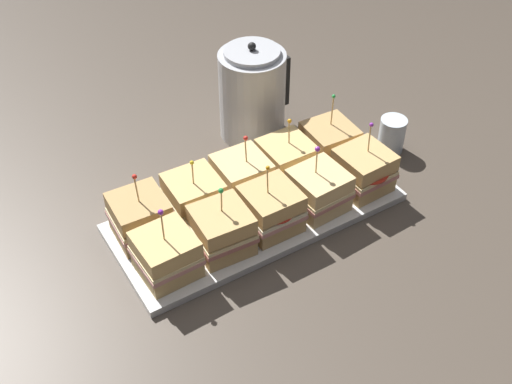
{
  "coord_description": "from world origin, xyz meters",
  "views": [
    {
      "loc": [
        -0.55,
        -0.89,
        1.01
      ],
      "look_at": [
        0.0,
        0.0,
        0.07
      ],
      "focal_mm": 45.0,
      "sensor_mm": 36.0,
      "label": 1
    }
  ],
  "objects_px": {
    "sandwich_front_right": "(319,190)",
    "sandwich_back_right": "(286,160)",
    "sandwich_front_center": "(271,209)",
    "sandwich_back_left": "(194,197)",
    "sandwich_back_center": "(242,178)",
    "sandwich_front_far_left": "(166,255)",
    "kettle_steel": "(252,94)",
    "sandwich_back_far_left": "(140,217)",
    "sandwich_front_far_right": "(363,170)",
    "serving_platter": "(256,212)",
    "sandwich_front_left": "(222,230)",
    "drinking_glass": "(392,135)",
    "sandwich_back_far_right": "(329,143)"
  },
  "relations": [
    {
      "from": "sandwich_back_far_right",
      "to": "sandwich_back_left",
      "type": "bearing_deg",
      "value": -179.55
    },
    {
      "from": "sandwich_back_left",
      "to": "kettle_steel",
      "type": "height_order",
      "value": "kettle_steel"
    },
    {
      "from": "sandwich_back_far_right",
      "to": "drinking_glass",
      "type": "bearing_deg",
      "value": -12.05
    },
    {
      "from": "sandwich_back_far_right",
      "to": "drinking_glass",
      "type": "height_order",
      "value": "sandwich_back_far_right"
    },
    {
      "from": "sandwich_front_center",
      "to": "sandwich_back_right",
      "type": "height_order",
      "value": "sandwich_front_center"
    },
    {
      "from": "sandwich_back_far_left",
      "to": "sandwich_back_left",
      "type": "relative_size",
      "value": 1.05
    },
    {
      "from": "sandwich_back_left",
      "to": "sandwich_back_center",
      "type": "distance_m",
      "value": 0.12
    },
    {
      "from": "sandwich_front_center",
      "to": "sandwich_back_right",
      "type": "relative_size",
      "value": 1.06
    },
    {
      "from": "sandwich_front_far_right",
      "to": "drinking_glass",
      "type": "height_order",
      "value": "sandwich_front_far_right"
    },
    {
      "from": "sandwich_back_right",
      "to": "sandwich_front_center",
      "type": "bearing_deg",
      "value": -134.41
    },
    {
      "from": "sandwich_front_left",
      "to": "sandwich_back_center",
      "type": "distance_m",
      "value": 0.17
    },
    {
      "from": "sandwich_back_left",
      "to": "sandwich_back_far_right",
      "type": "relative_size",
      "value": 0.9
    },
    {
      "from": "sandwich_front_far_left",
      "to": "kettle_steel",
      "type": "distance_m",
      "value": 0.53
    },
    {
      "from": "sandwich_back_right",
      "to": "kettle_steel",
      "type": "relative_size",
      "value": 0.61
    },
    {
      "from": "sandwich_back_left",
      "to": "sandwich_back_right",
      "type": "xyz_separation_m",
      "value": [
        0.24,
        0.0,
        -0.0
      ]
    },
    {
      "from": "sandwich_back_far_right",
      "to": "sandwich_front_right",
      "type": "bearing_deg",
      "value": -134.13
    },
    {
      "from": "sandwich_front_left",
      "to": "sandwich_front_far_right",
      "type": "relative_size",
      "value": 0.91
    },
    {
      "from": "sandwich_back_far_left",
      "to": "drinking_glass",
      "type": "distance_m",
      "value": 0.66
    },
    {
      "from": "sandwich_back_far_left",
      "to": "sandwich_front_far_right",
      "type": "bearing_deg",
      "value": -14.1
    },
    {
      "from": "sandwich_front_far_left",
      "to": "sandwich_back_right",
      "type": "xyz_separation_m",
      "value": [
        0.37,
        0.12,
        -0.0
      ]
    },
    {
      "from": "sandwich_front_far_right",
      "to": "drinking_glass",
      "type": "relative_size",
      "value": 1.89
    },
    {
      "from": "kettle_steel",
      "to": "sandwich_front_far_right",
      "type": "bearing_deg",
      "value": -74.67
    },
    {
      "from": "sandwich_back_right",
      "to": "sandwich_front_right",
      "type": "bearing_deg",
      "value": -88.83
    },
    {
      "from": "sandwich_front_right",
      "to": "sandwich_back_left",
      "type": "xyz_separation_m",
      "value": [
        -0.25,
        0.12,
        0.0
      ]
    },
    {
      "from": "serving_platter",
      "to": "drinking_glass",
      "type": "relative_size",
      "value": 6.99
    },
    {
      "from": "kettle_steel",
      "to": "sandwich_back_right",
      "type": "bearing_deg",
      "value": -99.77
    },
    {
      "from": "sandwich_front_center",
      "to": "kettle_steel",
      "type": "height_order",
      "value": "kettle_steel"
    },
    {
      "from": "sandwich_back_center",
      "to": "kettle_steel",
      "type": "distance_m",
      "value": 0.27
    },
    {
      "from": "serving_platter",
      "to": "sandwich_front_right",
      "type": "bearing_deg",
      "value": -26.89
    },
    {
      "from": "sandwich_front_center",
      "to": "serving_platter",
      "type": "bearing_deg",
      "value": 90.72
    },
    {
      "from": "sandwich_front_right",
      "to": "sandwich_back_right",
      "type": "height_order",
      "value": "sandwich_front_right"
    },
    {
      "from": "sandwich_front_far_right",
      "to": "sandwich_back_far_left",
      "type": "distance_m",
      "value": 0.51
    },
    {
      "from": "sandwich_front_far_left",
      "to": "sandwich_front_far_right",
      "type": "distance_m",
      "value": 0.5
    },
    {
      "from": "serving_platter",
      "to": "sandwich_front_left",
      "type": "height_order",
      "value": "sandwich_front_left"
    },
    {
      "from": "sandwich_back_right",
      "to": "drinking_glass",
      "type": "distance_m",
      "value": 0.29
    },
    {
      "from": "sandwich_front_far_left",
      "to": "sandwich_front_right",
      "type": "bearing_deg",
      "value": -0.35
    },
    {
      "from": "sandwich_front_left",
      "to": "sandwich_front_far_right",
      "type": "height_order",
      "value": "sandwich_front_far_right"
    },
    {
      "from": "sandwich_front_far_left",
      "to": "sandwich_back_far_left",
      "type": "height_order",
      "value": "sandwich_front_far_left"
    },
    {
      "from": "sandwich_front_left",
      "to": "sandwich_front_far_left",
      "type": "bearing_deg",
      "value": 179.75
    },
    {
      "from": "serving_platter",
      "to": "sandwich_front_far_left",
      "type": "distance_m",
      "value": 0.26
    },
    {
      "from": "sandwich_front_far_left",
      "to": "drinking_glass",
      "type": "distance_m",
      "value": 0.67
    },
    {
      "from": "serving_platter",
      "to": "sandwich_back_far_right",
      "type": "height_order",
      "value": "sandwich_back_far_right"
    },
    {
      "from": "sandwich_front_far_left",
      "to": "drinking_glass",
      "type": "xyz_separation_m",
      "value": [
        0.66,
        0.09,
        -0.02
      ]
    },
    {
      "from": "sandwich_front_left",
      "to": "sandwich_back_right",
      "type": "relative_size",
      "value": 1.0
    },
    {
      "from": "sandwich_front_far_left",
      "to": "sandwich_front_center",
      "type": "distance_m",
      "value": 0.25
    },
    {
      "from": "sandwich_front_left",
      "to": "sandwich_back_center",
      "type": "xyz_separation_m",
      "value": [
        0.12,
        0.12,
        -0.0
      ]
    },
    {
      "from": "sandwich_front_far_left",
      "to": "sandwich_front_right",
      "type": "height_order",
      "value": "sandwich_front_far_left"
    },
    {
      "from": "sandwich_back_far_left",
      "to": "sandwich_front_center",
      "type": "bearing_deg",
      "value": -26.32
    },
    {
      "from": "sandwich_front_left",
      "to": "sandwich_back_far_right",
      "type": "relative_size",
      "value": 0.9
    },
    {
      "from": "sandwich_back_right",
      "to": "sandwich_back_far_right",
      "type": "distance_m",
      "value": 0.12
    }
  ]
}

